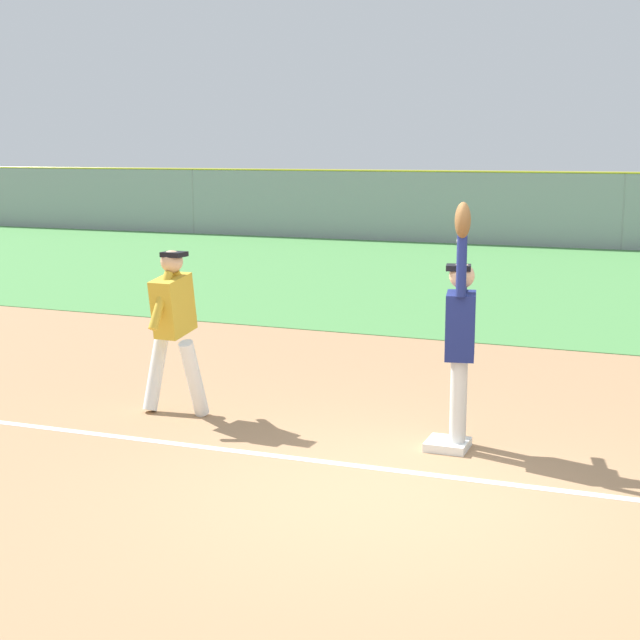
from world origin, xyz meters
The scene contains 11 objects.
ground_plane centered at (0.00, 0.00, 0.00)m, with size 70.01×70.01×0.00m, color #A37A54.
outfield_grass centered at (0.00, 13.14, 0.01)m, with size 54.01×14.10×0.01m, color #4C8C47.
chalk_foul_line centered at (-3.84, 0.34, 0.00)m, with size 12.00×0.10×0.01m, color white.
first_base centered at (0.16, 1.24, 0.04)m, with size 0.38×0.38×0.08m, color white.
fielder centered at (0.23, 1.30, 1.12)m, with size 0.35×0.89×2.28m.
runner centered at (-2.77, 1.28, 1.00)m, with size 0.72×0.84×1.72m.
baseball centered at (0.21, 1.31, 1.92)m, with size 0.07×0.07×0.07m, color white.
outfield_fence centered at (0.00, 20.18, 1.07)m, with size 54.09×0.08×2.14m.
parked_car_blue centered at (-10.31, 22.47, 0.67)m, with size 4.58×2.49×1.25m.
parked_car_white centered at (-5.77, 23.23, 0.67)m, with size 4.46×2.23×1.25m.
parked_car_red centered at (-1.10, 23.19, 0.67)m, with size 4.42×2.16×1.25m.
Camera 1 is at (2.28, -6.95, 2.72)m, focal length 52.99 mm.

